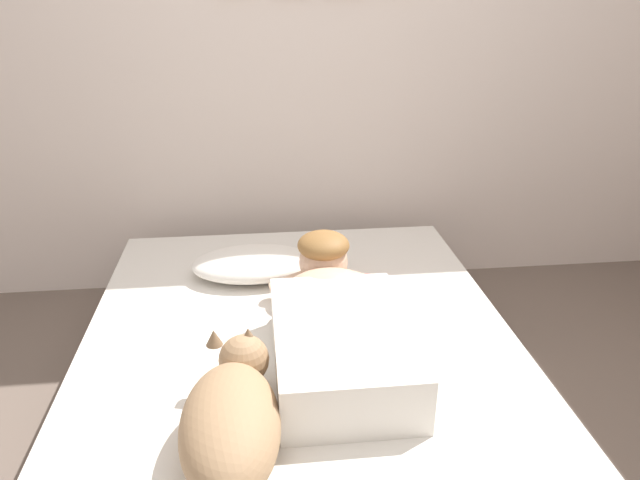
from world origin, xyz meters
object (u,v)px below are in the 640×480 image
at_px(bed, 302,385).
at_px(coffee_cup, 368,287).
at_px(pillow, 254,263).
at_px(person_lying, 336,320).
at_px(dog, 232,416).
at_px(cell_phone, 386,318).

relative_size(bed, coffee_cup, 16.25).
relative_size(bed, pillow, 3.91).
bearing_deg(pillow, person_lying, -64.57).
bearing_deg(dog, cell_phone, 47.73).
distance_m(pillow, dog, 1.01).
xyz_separation_m(bed, cell_phone, (0.32, 0.12, 0.18)).
bearing_deg(cell_phone, dog, -132.27).
bearing_deg(dog, person_lying, 52.77).
xyz_separation_m(bed, person_lying, (0.12, -0.04, 0.29)).
height_order(dog, coffee_cup, dog).
bearing_deg(coffee_cup, dog, -123.04).
bearing_deg(bed, cell_phone, 20.10).
relative_size(pillow, person_lying, 0.57).
bearing_deg(person_lying, cell_phone, 37.05).
height_order(bed, cell_phone, cell_phone).
relative_size(coffee_cup, cell_phone, 0.89).
relative_size(bed, cell_phone, 14.51).
bearing_deg(dog, coffee_cup, 56.96).
bearing_deg(person_lying, pillow, 115.43).
xyz_separation_m(dog, coffee_cup, (0.51, 0.78, -0.07)).
distance_m(dog, cell_phone, 0.81).
xyz_separation_m(pillow, cell_phone, (0.48, -0.41, -0.05)).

